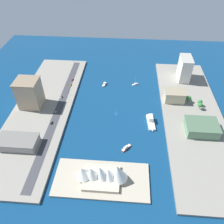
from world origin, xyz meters
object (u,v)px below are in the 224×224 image
object	(u,v)px
sailboat_small_white	(135,84)
terminal_long_green	(202,127)
van_white	(56,111)
suv_black	(52,123)
taxi_yellow_cab	(70,85)
opera_landmark	(103,174)
office_block_beige	(174,96)
traffic_light_waterfront	(69,92)
sedan_silver	(62,97)
tugboat_red	(126,148)
apartment_midrise_tan	(29,93)
hotel_broad_white	(185,69)
ferry_white_commuter	(151,121)
pickup_red	(72,79)
carpark_squat_concrete	(18,142)
yacht_sleek_gray	(104,84)

from	to	relation	value
sailboat_small_white	terminal_long_green	xyz separation A→B (m)	(-71.41, 88.11, 7.49)
van_white	suv_black	bearing A→B (deg)	90.89
taxi_yellow_cab	opera_landmark	size ratio (longest dim) A/B	0.10
office_block_beige	traffic_light_waterfront	size ratio (longest dim) A/B	3.86
opera_landmark	sedan_silver	bearing A→B (deg)	-59.80
tugboat_red	sedan_silver	bearing A→B (deg)	-41.27
apartment_midrise_tan	taxi_yellow_cab	distance (m)	61.45
hotel_broad_white	suv_black	xyz separation A→B (m)	(163.87, 105.89, -15.64)
ferry_white_commuter	hotel_broad_white	distance (m)	107.64
tugboat_red	pickup_red	bearing A→B (deg)	-55.41
sailboat_small_white	van_white	size ratio (longest dim) A/B	2.89
tugboat_red	opera_landmark	bearing A→B (deg)	62.25
sedan_silver	ferry_white_commuter	bearing A→B (deg)	162.59
office_block_beige	carpark_squat_concrete	bearing A→B (deg)	27.38
traffic_light_waterfront	opera_landmark	size ratio (longest dim) A/B	0.14
tugboat_red	hotel_broad_white	distance (m)	155.88
van_white	suv_black	distance (m)	20.19
traffic_light_waterfront	opera_landmark	world-z (taller)	opera_landmark
sailboat_small_white	terminal_long_green	world-z (taller)	terminal_long_green
office_block_beige	van_white	size ratio (longest dim) A/B	5.80
opera_landmark	tugboat_red	bearing A→B (deg)	-117.75
terminal_long_green	traffic_light_waterfront	distance (m)	167.91
sedan_silver	suv_black	bearing A→B (deg)	90.63
sailboat_small_white	terminal_long_green	size ratio (longest dim) A/B	0.36
suv_black	traffic_light_waterfront	world-z (taller)	traffic_light_waterfront
opera_landmark	pickup_red	bearing A→B (deg)	-68.63
carpark_squat_concrete	taxi_yellow_cab	bearing A→B (deg)	-105.15
sailboat_small_white	tugboat_red	distance (m)	116.96
ferry_white_commuter	tugboat_red	bearing A→B (deg)	56.00
taxi_yellow_cab	office_block_beige	bearing A→B (deg)	170.74
tugboat_red	carpark_squat_concrete	world-z (taller)	carpark_squat_concrete
tugboat_red	van_white	world-z (taller)	van_white
carpark_squat_concrete	traffic_light_waterfront	distance (m)	94.30
sailboat_small_white	office_block_beige	bearing A→B (deg)	144.45
office_block_beige	traffic_light_waterfront	xyz separation A→B (m)	(136.74, -0.74, -2.88)
sedan_silver	yacht_sleek_gray	bearing A→B (deg)	-144.99
sailboat_small_white	traffic_light_waterfront	bearing A→B (deg)	21.39
terminal_long_green	opera_landmark	distance (m)	121.00
ferry_white_commuter	traffic_light_waterfront	distance (m)	113.61
office_block_beige	van_white	distance (m)	148.83
sailboat_small_white	office_block_beige	world-z (taller)	office_block_beige
sailboat_small_white	suv_black	size ratio (longest dim) A/B	2.87
sedan_silver	opera_landmark	world-z (taller)	opera_landmark
carpark_squat_concrete	sedan_silver	size ratio (longest dim) A/B	8.85
pickup_red	opera_landmark	world-z (taller)	opera_landmark
ferry_white_commuter	carpark_squat_concrete	world-z (taller)	carpark_squat_concrete
terminal_long_green	traffic_light_waterfront	xyz separation A→B (m)	(159.07, -53.77, -1.40)
ferry_white_commuter	sedan_silver	size ratio (longest dim) A/B	5.92
ferry_white_commuter	yacht_sleek_gray	distance (m)	95.03
office_block_beige	carpark_squat_concrete	distance (m)	190.79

